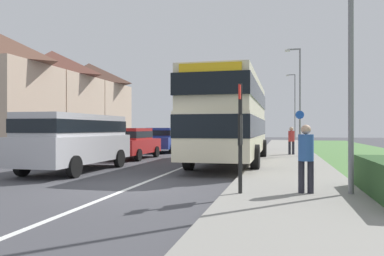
{
  "coord_description": "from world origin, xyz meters",
  "views": [
    {
      "loc": [
        3.92,
        -9.6,
        1.59
      ],
      "look_at": [
        0.69,
        4.03,
        1.6
      ],
      "focal_mm": 35.58,
      "sensor_mm": 36.0,
      "label": 1
    }
  ],
  "objects": [
    {
      "name": "parked_car_blue",
      "position": [
        -3.71,
        14.41,
        0.89
      ],
      "size": [
        1.97,
        3.98,
        1.62
      ],
      "color": "navy",
      "rests_on": "ground_plane"
    },
    {
      "name": "house_terrace_far_side",
      "position": [
        -14.07,
        17.47,
        3.91
      ],
      "size": [
        6.29,
        17.89,
        7.82
      ],
      "color": "#C1A88E",
      "rests_on": "ground_plane"
    },
    {
      "name": "pedestrian_at_stop",
      "position": [
        4.45,
        -0.64,
        0.98
      ],
      "size": [
        0.34,
        0.34,
        1.67
      ],
      "color": "#23232D",
      "rests_on": "ground_plane"
    },
    {
      "name": "lane_marking_centre",
      "position": [
        0.0,
        8.0,
        0.0
      ],
      "size": [
        0.14,
        60.0,
        0.01
      ],
      "primitive_type": "cube",
      "color": "silver",
      "rests_on": "ground_plane"
    },
    {
      "name": "street_lamp_far",
      "position": [
        5.38,
        39.08,
        4.7
      ],
      "size": [
        1.14,
        0.2,
        8.29
      ],
      "color": "slate",
      "rests_on": "ground_plane"
    },
    {
      "name": "street_lamp_mid",
      "position": [
        5.1,
        19.46,
        4.29
      ],
      "size": [
        1.14,
        0.2,
        7.49
      ],
      "color": "slate",
      "rests_on": "ground_plane"
    },
    {
      "name": "cycle_route_sign",
      "position": [
        4.83,
        11.16,
        1.43
      ],
      "size": [
        0.44,
        0.08,
        2.52
      ],
      "color": "slate",
      "rests_on": "ground_plane"
    },
    {
      "name": "ground_plane",
      "position": [
        0.0,
        0.0,
        0.0
      ],
      "size": [
        120.0,
        120.0,
        0.0
      ],
      "primitive_type": "plane",
      "color": "#424247"
    },
    {
      "name": "pedestrian_walking_away",
      "position": [
        4.43,
        12.5,
        0.98
      ],
      "size": [
        0.34,
        0.34,
        1.67
      ],
      "color": "#23232D",
      "rests_on": "ground_plane"
    },
    {
      "name": "parked_van_silver",
      "position": [
        -3.5,
        3.07,
        1.25
      ],
      "size": [
        2.11,
        5.57,
        2.09
      ],
      "color": "#B7B7BC",
      "rests_on": "ground_plane"
    },
    {
      "name": "bus_stop_sign",
      "position": [
        3.0,
        -0.98,
        1.54
      ],
      "size": [
        0.09,
        0.52,
        2.6
      ],
      "color": "black",
      "rests_on": "ground_plane"
    },
    {
      "name": "double_decker_bus",
      "position": [
        1.72,
        7.32,
        2.14
      ],
      "size": [
        2.8,
        10.59,
        3.7
      ],
      "color": "beige",
      "rests_on": "ground_plane"
    },
    {
      "name": "parked_car_red",
      "position": [
        -3.7,
        8.9,
        0.88
      ],
      "size": [
        1.92,
        4.29,
        1.6
      ],
      "color": "#B21E1E",
      "rests_on": "ground_plane"
    },
    {
      "name": "pavement_near_side",
      "position": [
        4.2,
        6.0,
        0.06
      ],
      "size": [
        3.2,
        68.0,
        0.12
      ],
      "primitive_type": "cube",
      "color": "gray",
      "rests_on": "ground_plane"
    }
  ]
}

